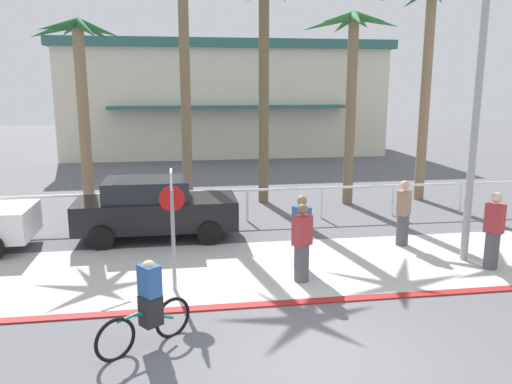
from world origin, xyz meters
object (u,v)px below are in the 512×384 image
streetlight_curb (485,83)px  palm_tree_3 (265,38)px  pedestrian_1 (302,246)px  palm_tree_4 (352,61)px  car_black_1 (155,208)px  stop_sign_bike_lane (172,213)px  palm_tree_1 (80,73)px  pedestrian_2 (493,234)px  palm_tree_5 (428,41)px  palm_tree_2 (183,11)px  cyclist_teal_0 (148,306)px  pedestrian_0 (301,236)px  pedestrian_3 (403,216)px

streetlight_curb → palm_tree_3: (-3.79, 7.32, 1.52)m
palm_tree_3 → pedestrian_1: (-0.50, -7.86, -4.98)m
palm_tree_4 → car_black_1: (-6.69, -3.26, -4.14)m
stop_sign_bike_lane → streetlight_curb: (7.04, 0.65, 2.60)m
palm_tree_3 → palm_tree_1: bearing=-170.7°
stop_sign_bike_lane → pedestrian_2: 7.35m
stop_sign_bike_lane → palm_tree_5: 12.44m
palm_tree_2 → pedestrian_2: (6.81, -8.26, -5.83)m
palm_tree_3 → pedestrian_1: palm_tree_3 is taller
stop_sign_bike_lane → streetlight_curb: size_ratio=0.34×
palm_tree_2 → car_black_1: palm_tree_2 is taller
cyclist_teal_0 → pedestrian_2: 8.10m
pedestrian_0 → pedestrian_1: size_ratio=1.02×
palm_tree_4 → pedestrian_3: size_ratio=3.76×
palm_tree_2 → pedestrian_1: palm_tree_2 is taller
pedestrian_1 → palm_tree_2: bearing=105.1°
palm_tree_5 → pedestrian_0: (-6.14, -6.71, -4.90)m
palm_tree_3 → palm_tree_5: size_ratio=1.01×
palm_tree_2 → palm_tree_4: palm_tree_2 is taller
pedestrian_3 → palm_tree_4: bearing=88.5°
palm_tree_3 → palm_tree_5: palm_tree_3 is taller
palm_tree_1 → palm_tree_4: size_ratio=0.94×
stop_sign_bike_lane → palm_tree_2: palm_tree_2 is taller
palm_tree_3 → palm_tree_4: 3.11m
car_black_1 → pedestrian_0: (3.44, -3.11, -0.04)m
palm_tree_4 → pedestrian_2: palm_tree_4 is taller
palm_tree_1 → cyclist_teal_0: (2.41, -9.24, -3.90)m
palm_tree_3 → pedestrian_2: (4.06, -7.78, -4.93)m
palm_tree_1 → pedestrian_1: 9.62m
palm_tree_5 → pedestrian_2: (-1.73, -7.33, -4.87)m
palm_tree_1 → palm_tree_5: palm_tree_5 is taller
palm_tree_5 → pedestrian_1: 10.90m
palm_tree_1 → pedestrian_2: size_ratio=3.40×
pedestrian_3 → pedestrian_2: bearing=-57.6°
stop_sign_bike_lane → pedestrian_1: 2.88m
palm_tree_1 → pedestrian_3: size_ratio=3.53×
streetlight_curb → cyclist_teal_0: (-7.45, -2.91, -3.58)m
palm_tree_4 → pedestrian_2: (1.15, -6.99, -4.15)m
pedestrian_2 → palm_tree_3: bearing=117.6°
palm_tree_4 → pedestrian_1: 8.91m
streetlight_curb → pedestrian_2: 3.45m
palm_tree_2 → pedestrian_0: bearing=-72.5°
palm_tree_3 → palm_tree_4: palm_tree_3 is taller
palm_tree_1 → cyclist_teal_0: size_ratio=4.18×
palm_tree_1 → palm_tree_3: bearing=9.3°
palm_tree_4 → pedestrian_3: (-0.13, -4.97, -4.19)m
palm_tree_1 → palm_tree_2: 4.19m
palm_tree_4 → palm_tree_5: 2.99m
stop_sign_bike_lane → cyclist_teal_0: (-0.41, -2.26, -0.98)m
pedestrian_0 → pedestrian_3: (3.12, 1.41, -0.00)m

